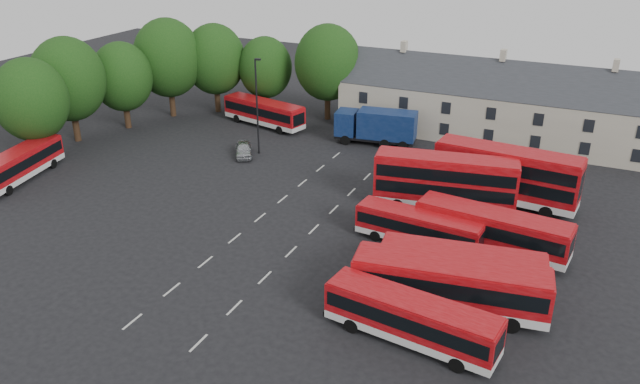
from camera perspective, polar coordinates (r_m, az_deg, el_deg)
The scene contains 16 objects.
ground at distance 51.07m, azimuth -6.62°, elevation -3.24°, with size 140.00×140.00×0.00m, color black.
lane_markings at distance 51.47m, azimuth -3.09°, elevation -2.86°, with size 5.15×33.80×0.01m.
treeline at distance 75.03m, azimuth -12.94°, elevation 10.82°, with size 29.92×32.59×12.01m.
terrace_houses at distance 71.76m, azimuth 15.89°, elevation 7.56°, with size 35.70×7.13×10.06m.
bus_row_a at distance 37.70m, azimuth 8.34°, elevation -11.19°, with size 10.75×3.69×2.98m.
bus_row_b at distance 40.62m, azimuth 11.79°, elevation -8.11°, with size 12.54×4.60×3.47m.
bus_row_c at distance 43.01m, azimuth 12.81°, elevation -6.60°, with size 11.11×4.09×3.07m.
bus_row_d at distance 47.99m, azimuth 9.02°, elevation -3.09°, with size 9.85×3.01×2.74m.
bus_row_e at distance 48.29m, azimuth 15.47°, elevation -3.16°, with size 11.61×3.83×3.22m.
bus_dd_south at distance 53.68m, azimuth 11.38°, elevation 1.11°, with size 12.11×4.67×4.85m.
bus_dd_north at distance 56.13m, azimuth 16.67°, elevation 1.70°, with size 12.46×3.88×5.03m.
bus_west at distance 65.38m, azimuth -25.80°, elevation 2.42°, with size 4.48×10.66×2.94m.
bus_north at distance 74.54m, azimuth -5.15°, elevation 7.39°, with size 11.10×4.91×3.06m.
box_truck at distance 68.44m, azimuth 5.23°, elevation 6.08°, with size 9.00×3.91×3.81m.
silver_car at distance 65.69m, azimuth -7.00°, elevation 3.89°, with size 1.70×4.22×1.44m, color #A8ABB0.
lamppost at distance 64.76m, azimuth -5.77°, elevation 8.00°, with size 0.70×0.29×10.09m.
Camera 1 is at (24.28, -38.22, 23.60)m, focal length 35.00 mm.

